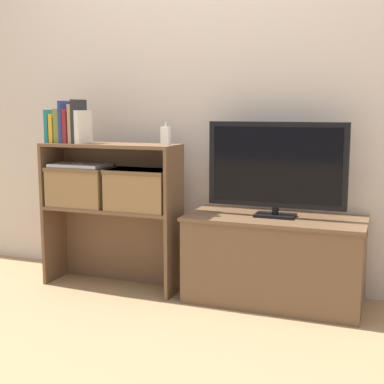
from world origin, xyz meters
TOP-DOWN VIEW (x-y plane):
  - ground_plane at (0.00, 0.00)m, footprint 16.00×16.00m
  - wall_back at (0.00, 0.47)m, footprint 10.00×0.05m
  - tv_stand at (0.46, 0.22)m, footprint 0.99×0.46m
  - tv at (0.46, 0.22)m, footprint 0.77×0.14m
  - bookshelf_lower_tier at (-0.52, 0.19)m, footprint 0.85×0.26m
  - bookshelf_upper_tier at (-0.52, 0.18)m, footprint 0.85×0.26m
  - book_teal at (-0.91, 0.10)m, footprint 0.02×0.14m
  - book_mustard at (-0.87, 0.10)m, footprint 0.03×0.13m
  - book_olive at (-0.84, 0.10)m, footprint 0.04×0.13m
  - book_navy at (-0.80, 0.10)m, footprint 0.02×0.15m
  - book_maroon at (-0.77, 0.10)m, footprint 0.03×0.15m
  - book_tan at (-0.74, 0.10)m, footprint 0.02×0.14m
  - book_charcoal at (-0.71, 0.10)m, footprint 0.02×0.15m
  - book_ivory at (-0.69, 0.10)m, footprint 0.03×0.15m
  - baby_monitor at (-0.16, 0.13)m, footprint 0.05×0.04m
  - storage_basket_left at (-0.73, 0.12)m, footprint 0.38×0.23m
  - storage_basket_right at (-0.32, 0.12)m, footprint 0.38×0.23m
  - laptop at (-0.73, 0.12)m, footprint 0.34×0.21m

SIDE VIEW (x-z plane):
  - ground_plane at x=0.00m, z-range 0.00..0.00m
  - tv_stand at x=0.46m, z-range 0.00..0.49m
  - bookshelf_lower_tier at x=-0.52m, z-range 0.06..0.55m
  - storage_basket_left at x=-0.73m, z-range 0.51..0.75m
  - storage_basket_right at x=-0.32m, z-range 0.51..0.75m
  - bookshelf_upper_tier at x=-0.52m, z-range 0.55..0.93m
  - laptop at x=-0.73m, z-range 0.73..0.76m
  - tv at x=0.46m, z-range 0.51..1.03m
  - baby_monitor at x=-0.16m, z-range 0.87..1.00m
  - book_mustard at x=-0.87m, z-range 0.88..1.06m
  - book_ivory at x=-0.69m, z-range 0.88..1.08m
  - book_teal at x=-0.91m, z-range 0.88..1.08m
  - book_olive at x=-0.84m, z-range 0.88..1.09m
  - book_maroon at x=-0.77m, z-range 0.88..1.09m
  - book_tan at x=-0.74m, z-range 0.88..1.11m
  - book_navy at x=-0.80m, z-range 0.88..1.13m
  - book_charcoal at x=-0.71m, z-range 0.88..1.14m
  - wall_back at x=0.00m, z-range 0.00..2.40m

